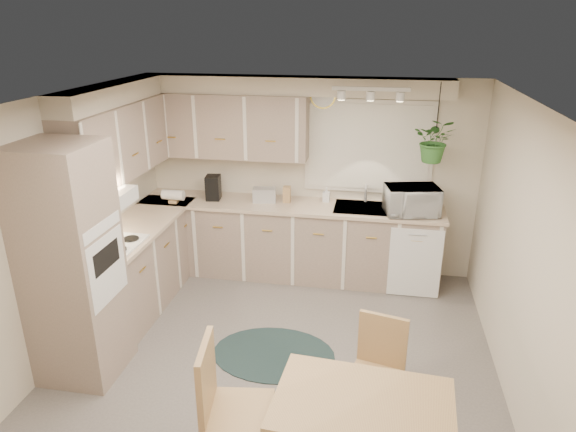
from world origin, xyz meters
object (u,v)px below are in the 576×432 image
object	(u,v)px
chair_left	(240,408)
chair_back	(375,376)
microwave	(412,197)
pet_bed	(253,426)
braided_rug	(274,354)

from	to	relation	value
chair_left	chair_back	bearing A→B (deg)	115.73
chair_left	microwave	distance (m)	3.20
microwave	pet_bed	bearing A→B (deg)	-128.13
braided_rug	chair_left	bearing A→B (deg)	-88.28
chair_back	microwave	size ratio (longest dim) A/B	1.50
chair_back	pet_bed	size ratio (longest dim) A/B	1.63
chair_left	braided_rug	distance (m)	1.41
chair_left	braided_rug	xyz separation A→B (m)	(-0.04, 1.32, -0.50)
braided_rug	microwave	bearing A→B (deg)	51.14
chair_left	microwave	xyz separation A→B (m)	(1.23, 2.89, 0.63)
chair_back	braided_rug	size ratio (longest dim) A/B	0.74
chair_back	microwave	world-z (taller)	microwave
chair_left	pet_bed	size ratio (longest dim) A/B	1.90
chair_left	chair_back	distance (m)	1.09
chair_back	braided_rug	distance (m)	1.26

